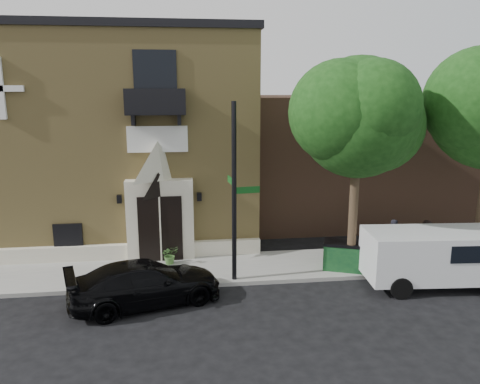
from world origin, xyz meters
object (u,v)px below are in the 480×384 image
object	(u,v)px
dumpster	(345,255)
pedestrian_far	(426,240)
cargo_van	(441,256)
pedestrian_near	(392,239)
fire_hydrant	(371,259)
street_sign	(235,193)
black_sedan	(146,283)

from	to	relation	value
dumpster	pedestrian_far	world-z (taller)	pedestrian_far
cargo_van	pedestrian_far	world-z (taller)	cargo_van
dumpster	pedestrian_near	world-z (taller)	pedestrian_near
fire_hydrant	pedestrian_near	world-z (taller)	pedestrian_near
pedestrian_far	fire_hydrant	bearing A→B (deg)	96.30
dumpster	pedestrian_near	distance (m)	2.44
cargo_van	dumpster	bearing A→B (deg)	155.01
street_sign	pedestrian_far	bearing A→B (deg)	-0.63
dumpster	pedestrian_near	xyz separation A→B (m)	(2.25, 0.92, 0.25)
street_sign	dumpster	xyz separation A→B (m)	(4.23, 0.42, -2.61)
pedestrian_near	pedestrian_far	bearing A→B (deg)	133.42
fire_hydrant	pedestrian_far	bearing A→B (deg)	14.12
dumpster	pedestrian_near	size ratio (longest dim) A/B	1.17
cargo_van	street_sign	world-z (taller)	street_sign
black_sedan	street_sign	size ratio (longest dim) A/B	0.78
street_sign	pedestrian_far	distance (m)	8.04
black_sedan	cargo_van	bearing A→B (deg)	-105.58
cargo_van	street_sign	distance (m)	7.52
dumpster	pedestrian_far	bearing A→B (deg)	29.19
black_sedan	pedestrian_far	bearing A→B (deg)	-94.77
fire_hydrant	pedestrian_far	world-z (taller)	pedestrian_far
street_sign	fire_hydrant	world-z (taller)	street_sign
dumpster	street_sign	bearing A→B (deg)	-152.67
street_sign	fire_hydrant	size ratio (longest dim) A/B	7.61
pedestrian_near	black_sedan	bearing A→B (deg)	-9.28
black_sedan	pedestrian_near	xyz separation A→B (m)	(9.51, 2.64, 0.24)
street_sign	fire_hydrant	xyz separation A→B (m)	(5.19, 0.25, -2.74)
black_sedan	street_sign	bearing A→B (deg)	-83.10
cargo_van	pedestrian_near	distance (m)	2.60
fire_hydrant	dumpster	distance (m)	0.98
black_sedan	cargo_van	distance (m)	10.14
pedestrian_far	black_sedan	bearing A→B (deg)	93.66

